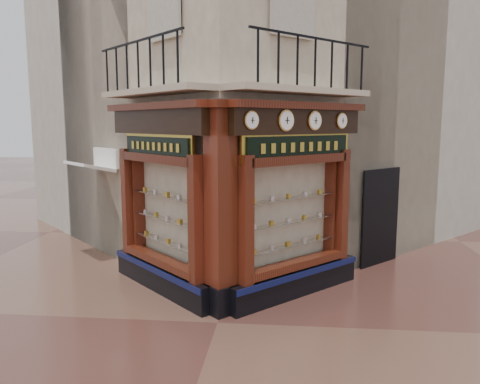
# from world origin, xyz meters

# --- Properties ---
(ground) EXTENTS (80.00, 80.00, 0.00)m
(ground) POSITION_xyz_m (0.00, 0.00, 0.00)
(ground) COLOR #532F27
(ground) RESTS_ON ground
(main_building) EXTENTS (11.31, 11.31, 12.00)m
(main_building) POSITION_xyz_m (0.00, 6.16, 6.00)
(main_building) COLOR beige
(main_building) RESTS_ON ground
(neighbour_left) EXTENTS (11.31, 11.31, 11.00)m
(neighbour_left) POSITION_xyz_m (-2.47, 8.63, 5.50)
(neighbour_left) COLOR beige
(neighbour_left) RESTS_ON ground
(neighbour_right) EXTENTS (11.31, 11.31, 11.00)m
(neighbour_right) POSITION_xyz_m (2.47, 8.63, 5.50)
(neighbour_right) COLOR beige
(neighbour_right) RESTS_ON ground
(shopfront_left) EXTENTS (2.86, 2.86, 3.98)m
(shopfront_left) POSITION_xyz_m (-1.41, 1.57, 1.98)
(shopfront_left) COLOR black
(shopfront_left) RESTS_ON ground
(shopfront_right) EXTENTS (2.86, 2.86, 3.98)m
(shopfront_right) POSITION_xyz_m (1.41, 1.57, 1.98)
(shopfront_right) COLOR black
(shopfront_right) RESTS_ON ground
(corner_pilaster) EXTENTS (0.85, 0.85, 3.98)m
(corner_pilaster) POSITION_xyz_m (0.00, 0.50, 1.95)
(corner_pilaster) COLOR black
(corner_pilaster) RESTS_ON ground
(balcony) EXTENTS (5.94, 2.97, 1.03)m
(balcony) POSITION_xyz_m (0.00, 1.49, 4.22)
(balcony) COLOR beige
(balcony) RESTS_ON ground
(clock_a) EXTENTS (0.27, 0.27, 0.33)m
(clock_a) POSITION_xyz_m (0.57, 0.46, 3.62)
(clock_a) COLOR #B57D3C
(clock_a) RESTS_ON ground
(clock_b) EXTENTS (0.32, 0.32, 0.41)m
(clock_b) POSITION_xyz_m (1.18, 1.08, 3.62)
(clock_b) COLOR #B57D3C
(clock_b) RESTS_ON ground
(clock_c) EXTENTS (0.31, 0.31, 0.39)m
(clock_c) POSITION_xyz_m (1.76, 1.65, 3.62)
(clock_c) COLOR #B57D3C
(clock_c) RESTS_ON ground
(clock_d) EXTENTS (0.27, 0.27, 0.34)m
(clock_d) POSITION_xyz_m (2.36, 2.26, 3.62)
(clock_d) COLOR #B57D3C
(clock_d) RESTS_ON ground
(awning) EXTENTS (1.60, 1.60, 0.27)m
(awning) POSITION_xyz_m (-3.83, 3.62, 0.00)
(awning) COLOR white
(awning) RESTS_ON ground
(signboard_left) EXTENTS (1.93, 1.93, 0.51)m
(signboard_left) POSITION_xyz_m (-1.46, 1.51, 3.10)
(signboard_left) COLOR gold
(signboard_left) RESTS_ON ground
(signboard_right) EXTENTS (2.18, 2.18, 0.59)m
(signboard_right) POSITION_xyz_m (1.46, 1.51, 3.10)
(signboard_right) COLOR gold
(signboard_right) RESTS_ON ground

